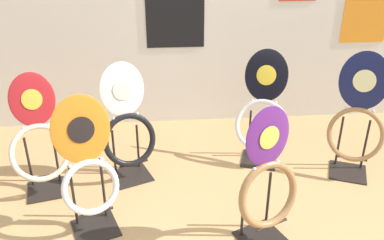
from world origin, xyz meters
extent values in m
cube|color=black|center=(-0.24, 2.14, 1.06)|extent=(0.52, 0.01, 0.62)
cube|color=orange|center=(1.50, 2.14, 1.07)|extent=(0.43, 0.01, 0.62)
cube|color=black|center=(-0.85, 0.62, 0.01)|extent=(0.36, 0.36, 0.01)
cylinder|color=black|center=(-0.98, 0.67, 0.24)|extent=(0.02, 0.02, 0.46)
cylinder|color=black|center=(-0.79, 0.74, 0.24)|extent=(0.02, 0.02, 0.46)
cylinder|color=black|center=(-0.83, 0.55, 0.19)|extent=(0.22, 0.10, 0.02)
torus|color=silver|center=(-0.85, 0.60, 0.35)|extent=(0.39, 0.27, 0.35)
ellipsoid|color=orange|center=(-0.88, 0.68, 0.71)|extent=(0.37, 0.21, 0.43)
ellipsoid|color=black|center=(-0.87, 0.67, 0.72)|extent=(0.16, 0.09, 0.16)
sphere|color=silver|center=(-0.96, 0.61, 0.50)|extent=(0.02, 0.02, 0.02)
sphere|color=silver|center=(-0.77, 0.68, 0.50)|extent=(0.02, 0.02, 0.02)
cube|color=black|center=(-1.27, 1.08, 0.01)|extent=(0.34, 0.34, 0.01)
cylinder|color=black|center=(-1.38, 1.15, 0.21)|extent=(0.02, 0.02, 0.41)
cylinder|color=black|center=(-1.19, 1.19, 0.21)|extent=(0.02, 0.02, 0.41)
cylinder|color=black|center=(-1.25, 1.01, 0.17)|extent=(0.22, 0.07, 0.02)
torus|color=beige|center=(-1.26, 1.06, 0.34)|extent=(0.46, 0.33, 0.38)
ellipsoid|color=#AD1E23|center=(-1.30, 1.22, 0.69)|extent=(0.34, 0.22, 0.37)
ellipsoid|color=yellow|center=(-1.30, 1.20, 0.69)|extent=(0.15, 0.09, 0.14)
sphere|color=silver|center=(-1.37, 1.13, 0.50)|extent=(0.02, 0.02, 0.02)
sphere|color=silver|center=(-1.20, 1.17, 0.50)|extent=(0.02, 0.02, 0.02)
cube|color=black|center=(0.22, 0.43, 0.01)|extent=(0.37, 0.37, 0.01)
cylinder|color=black|center=(0.09, 0.48, 0.22)|extent=(0.02, 0.02, 0.42)
cylinder|color=black|center=(0.27, 0.56, 0.22)|extent=(0.02, 0.02, 0.42)
cylinder|color=black|center=(0.25, 0.36, 0.18)|extent=(0.21, 0.11, 0.02)
torus|color=#9E7042|center=(0.23, 0.41, 0.37)|extent=(0.45, 0.30, 0.42)
ellipsoid|color=#60237F|center=(0.21, 0.46, 0.74)|extent=(0.30, 0.17, 0.38)
ellipsoid|color=#E5CC4C|center=(0.21, 0.45, 0.74)|extent=(0.13, 0.07, 0.14)
sphere|color=silver|center=(0.13, 0.42, 0.55)|extent=(0.02, 0.02, 0.02)
sphere|color=silver|center=(0.29, 0.49, 0.55)|extent=(0.02, 0.02, 0.02)
cube|color=black|center=(1.07, 1.12, 0.01)|extent=(0.37, 0.37, 0.01)
cylinder|color=black|center=(1.02, 1.24, 0.23)|extent=(0.02, 0.02, 0.43)
cylinder|color=black|center=(1.20, 1.17, 0.23)|extent=(0.02, 0.02, 0.43)
cylinder|color=black|center=(1.04, 1.05, 0.18)|extent=(0.21, 0.10, 0.02)
torus|color=#9E7042|center=(1.06, 1.10, 0.36)|extent=(0.46, 0.33, 0.40)
ellipsoid|color=#141942|center=(1.11, 1.21, 0.75)|extent=(0.37, 0.24, 0.44)
ellipsoid|color=beige|center=(1.10, 1.19, 0.76)|extent=(0.16, 0.10, 0.17)
sphere|color=silver|center=(1.00, 1.21, 0.54)|extent=(0.02, 0.02, 0.02)
sphere|color=silver|center=(1.18, 1.13, 0.54)|extent=(0.02, 0.02, 0.02)
cube|color=black|center=(0.41, 1.36, 0.01)|extent=(0.35, 0.35, 0.01)
cylinder|color=black|center=(0.34, 1.48, 0.21)|extent=(0.02, 0.02, 0.40)
cylinder|color=black|center=(0.53, 1.42, 0.21)|extent=(0.02, 0.02, 0.40)
cylinder|color=black|center=(0.38, 1.29, 0.17)|extent=(0.22, 0.08, 0.02)
torus|color=silver|center=(0.40, 1.34, 0.34)|extent=(0.48, 0.35, 0.39)
ellipsoid|color=black|center=(0.45, 1.50, 0.71)|extent=(0.37, 0.25, 0.40)
ellipsoid|color=yellow|center=(0.44, 1.48, 0.71)|extent=(0.16, 0.10, 0.15)
sphere|color=silver|center=(0.34, 1.46, 0.51)|extent=(0.02, 0.02, 0.02)
sphere|color=silver|center=(0.52, 1.40, 0.51)|extent=(0.02, 0.02, 0.02)
cube|color=black|center=(-0.64, 1.21, 0.01)|extent=(0.36, 0.36, 0.01)
cylinder|color=black|center=(-0.77, 1.26, 0.20)|extent=(0.02, 0.02, 0.38)
cylinder|color=black|center=(-0.59, 1.33, 0.20)|extent=(0.02, 0.02, 0.38)
cylinder|color=black|center=(-0.62, 1.14, 0.16)|extent=(0.21, 0.10, 0.02)
torus|color=black|center=(-0.64, 1.19, 0.34)|extent=(0.45, 0.32, 0.40)
ellipsoid|color=white|center=(-0.67, 1.28, 0.71)|extent=(0.35, 0.21, 0.41)
ellipsoid|color=silver|center=(-0.66, 1.26, 0.72)|extent=(0.15, 0.08, 0.15)
sphere|color=silver|center=(-0.74, 1.22, 0.51)|extent=(0.02, 0.02, 0.02)
sphere|color=silver|center=(-0.57, 1.28, 0.51)|extent=(0.02, 0.02, 0.02)
camera|label=1|loc=(-0.40, -1.61, 1.93)|focal=40.00mm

